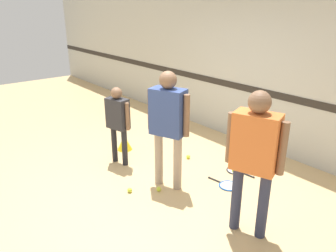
{
  "coord_description": "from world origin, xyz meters",
  "views": [
    {
      "loc": [
        3.39,
        -2.43,
        2.47
      ],
      "look_at": [
        0.2,
        0.2,
        0.91
      ],
      "focal_mm": 35.0,
      "sensor_mm": 36.0,
      "label": 1
    }
  ],
  "objects_px": {
    "racket_spare_on_floor": "(237,171)",
    "tennis_ball_near_instructor": "(159,189)",
    "tennis_ball_by_spare_racket": "(234,171)",
    "tennis_ball_stray_right": "(188,157)",
    "racket_second_spare": "(228,185)",
    "person_student_left": "(118,118)",
    "person_student_right": "(255,150)",
    "training_cone": "(125,143)",
    "person_instructor": "(168,118)",
    "tennis_ball_stray_left": "(130,190)"
  },
  "relations": [
    {
      "from": "person_student_right",
      "to": "tennis_ball_near_instructor",
      "type": "relative_size",
      "value": 25.29
    },
    {
      "from": "person_student_left",
      "to": "training_cone",
      "type": "height_order",
      "value": "person_student_left"
    },
    {
      "from": "tennis_ball_stray_right",
      "to": "racket_spare_on_floor",
      "type": "bearing_deg",
      "value": 19.31
    },
    {
      "from": "racket_second_spare",
      "to": "tennis_ball_stray_left",
      "type": "relative_size",
      "value": 7.89
    },
    {
      "from": "tennis_ball_by_spare_racket",
      "to": "tennis_ball_stray_right",
      "type": "distance_m",
      "value": 0.84
    },
    {
      "from": "tennis_ball_stray_left",
      "to": "tennis_ball_by_spare_racket",
      "type": "bearing_deg",
      "value": 70.57
    },
    {
      "from": "training_cone",
      "to": "person_student_left",
      "type": "bearing_deg",
      "value": -40.63
    },
    {
      "from": "tennis_ball_near_instructor",
      "to": "person_student_left",
      "type": "bearing_deg",
      "value": 177.35
    },
    {
      "from": "racket_spare_on_floor",
      "to": "tennis_ball_stray_left",
      "type": "distance_m",
      "value": 1.72
    },
    {
      "from": "racket_second_spare",
      "to": "tennis_ball_stray_right",
      "type": "distance_m",
      "value": 1.02
    },
    {
      "from": "racket_spare_on_floor",
      "to": "tennis_ball_stray_left",
      "type": "height_order",
      "value": "tennis_ball_stray_left"
    },
    {
      "from": "racket_second_spare",
      "to": "tennis_ball_stray_left",
      "type": "bearing_deg",
      "value": 49.27
    },
    {
      "from": "person_instructor",
      "to": "racket_second_spare",
      "type": "relative_size",
      "value": 3.19
    },
    {
      "from": "person_instructor",
      "to": "tennis_ball_stray_right",
      "type": "height_order",
      "value": "person_instructor"
    },
    {
      "from": "person_student_left",
      "to": "person_student_right",
      "type": "xyz_separation_m",
      "value": [
        2.42,
        0.21,
        0.24
      ]
    },
    {
      "from": "person_student_right",
      "to": "racket_second_spare",
      "type": "bearing_deg",
      "value": -55.96
    },
    {
      "from": "tennis_ball_by_spare_racket",
      "to": "tennis_ball_stray_left",
      "type": "distance_m",
      "value": 1.66
    },
    {
      "from": "person_instructor",
      "to": "person_student_right",
      "type": "bearing_deg",
      "value": -18.84
    },
    {
      "from": "person_instructor",
      "to": "tennis_ball_by_spare_racket",
      "type": "bearing_deg",
      "value": 49.62
    },
    {
      "from": "person_student_right",
      "to": "racket_spare_on_floor",
      "type": "distance_m",
      "value": 1.77
    },
    {
      "from": "tennis_ball_stray_right",
      "to": "training_cone",
      "type": "height_order",
      "value": "training_cone"
    },
    {
      "from": "person_student_left",
      "to": "person_student_right",
      "type": "height_order",
      "value": "person_student_right"
    },
    {
      "from": "tennis_ball_stray_right",
      "to": "tennis_ball_near_instructor",
      "type": "bearing_deg",
      "value": -64.18
    },
    {
      "from": "racket_spare_on_floor",
      "to": "tennis_ball_stray_right",
      "type": "distance_m",
      "value": 0.86
    },
    {
      "from": "racket_second_spare",
      "to": "tennis_ball_by_spare_racket",
      "type": "xyz_separation_m",
      "value": [
        -0.2,
        0.38,
        0.02
      ]
    },
    {
      "from": "person_instructor",
      "to": "racket_spare_on_floor",
      "type": "height_order",
      "value": "person_instructor"
    },
    {
      "from": "person_instructor",
      "to": "tennis_ball_stray_right",
      "type": "xyz_separation_m",
      "value": [
        -0.45,
        0.81,
        -1.0
      ]
    },
    {
      "from": "racket_spare_on_floor",
      "to": "tennis_ball_near_instructor",
      "type": "relative_size",
      "value": 7.48
    },
    {
      "from": "racket_second_spare",
      "to": "tennis_ball_near_instructor",
      "type": "bearing_deg",
      "value": 50.44
    },
    {
      "from": "person_student_right",
      "to": "tennis_ball_stray_right",
      "type": "distance_m",
      "value": 2.2
    },
    {
      "from": "person_student_right",
      "to": "training_cone",
      "type": "distance_m",
      "value": 2.95
    },
    {
      "from": "person_instructor",
      "to": "tennis_ball_near_instructor",
      "type": "distance_m",
      "value": 1.02
    },
    {
      "from": "person_student_left",
      "to": "tennis_ball_stray_left",
      "type": "distance_m",
      "value": 1.21
    },
    {
      "from": "person_student_right",
      "to": "training_cone",
      "type": "relative_size",
      "value": 6.23
    },
    {
      "from": "tennis_ball_by_spare_racket",
      "to": "tennis_ball_stray_left",
      "type": "relative_size",
      "value": 1.0
    },
    {
      "from": "tennis_ball_stray_right",
      "to": "person_student_right",
      "type": "bearing_deg",
      "value": -22.77
    },
    {
      "from": "person_student_right",
      "to": "person_instructor",
      "type": "bearing_deg",
      "value": -17.0
    },
    {
      "from": "person_student_right",
      "to": "person_student_left",
      "type": "bearing_deg",
      "value": -14.35
    },
    {
      "from": "tennis_ball_stray_left",
      "to": "tennis_ball_stray_right",
      "type": "distance_m",
      "value": 1.37
    },
    {
      "from": "person_student_left",
      "to": "racket_second_spare",
      "type": "height_order",
      "value": "person_student_left"
    },
    {
      "from": "person_student_right",
      "to": "tennis_ball_stray_left",
      "type": "xyz_separation_m",
      "value": [
        -1.55,
        -0.59,
        -1.0
      ]
    },
    {
      "from": "tennis_ball_by_spare_racket",
      "to": "training_cone",
      "type": "height_order",
      "value": "training_cone"
    },
    {
      "from": "person_instructor",
      "to": "racket_second_spare",
      "type": "bearing_deg",
      "value": 28.08
    },
    {
      "from": "training_cone",
      "to": "racket_spare_on_floor",
      "type": "bearing_deg",
      "value": 26.74
    },
    {
      "from": "tennis_ball_by_spare_racket",
      "to": "person_instructor",
      "type": "bearing_deg",
      "value": -109.33
    },
    {
      "from": "racket_spare_on_floor",
      "to": "tennis_ball_by_spare_racket",
      "type": "xyz_separation_m",
      "value": [
        0.0,
        -0.06,
        0.02
      ]
    },
    {
      "from": "person_student_left",
      "to": "racket_second_spare",
      "type": "xyz_separation_m",
      "value": [
        1.62,
        0.8,
        -0.78
      ]
    },
    {
      "from": "person_student_right",
      "to": "racket_second_spare",
      "type": "height_order",
      "value": "person_student_right"
    },
    {
      "from": "person_student_left",
      "to": "tennis_ball_stray_right",
      "type": "xyz_separation_m",
      "value": [
        0.6,
        0.97,
        -0.75
      ]
    },
    {
      "from": "person_student_left",
      "to": "tennis_ball_by_spare_racket",
      "type": "xyz_separation_m",
      "value": [
        1.41,
        1.18,
        -0.75
      ]
    }
  ]
}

